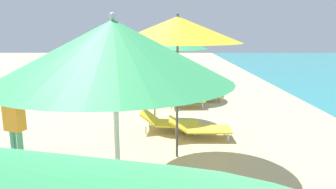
{
  "coord_description": "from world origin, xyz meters",
  "views": [
    {
      "loc": [
        -0.49,
        3.01,
        2.62
      ],
      "look_at": [
        -0.47,
        9.52,
        1.28
      ],
      "focal_mm": 33.43,
      "sensor_mm": 36.0,
      "label": 1
    }
  ],
  "objects_px": {
    "umbrella_third": "(113,51)",
    "person_walking_mid": "(14,122)",
    "lounger_fifth_shoreside": "(184,99)",
    "lounger_fifth_inland": "(168,122)",
    "umbrella_farthest": "(174,42)",
    "umbrella_fourth": "(177,30)",
    "umbrella_fifth": "(153,34)",
    "lounger_farthest_inland": "(200,95)",
    "lounger_farthest_shoreside": "(186,84)",
    "beach_ball": "(222,82)",
    "lounger_fourth_shoreside": "(198,128)"
  },
  "relations": [
    {
      "from": "lounger_fifth_shoreside",
      "to": "beach_ball",
      "type": "xyz_separation_m",
      "value": [
        2.08,
        4.6,
        -0.18
      ]
    },
    {
      "from": "umbrella_fourth",
      "to": "lounger_fifth_shoreside",
      "type": "bearing_deg",
      "value": 84.51
    },
    {
      "from": "umbrella_fifth",
      "to": "beach_ball",
      "type": "height_order",
      "value": "umbrella_fifth"
    },
    {
      "from": "lounger_fourth_shoreside",
      "to": "lounger_farthest_inland",
      "type": "height_order",
      "value": "lounger_fourth_shoreside"
    },
    {
      "from": "umbrella_fifth",
      "to": "lounger_farthest_inland",
      "type": "distance_m",
      "value": 3.57
    },
    {
      "from": "umbrella_third",
      "to": "umbrella_fifth",
      "type": "relative_size",
      "value": 1.0
    },
    {
      "from": "umbrella_third",
      "to": "umbrella_farthest",
      "type": "bearing_deg",
      "value": 85.41
    },
    {
      "from": "umbrella_fourth",
      "to": "person_walking_mid",
      "type": "bearing_deg",
      "value": -170.19
    },
    {
      "from": "umbrella_farthest",
      "to": "lounger_farthest_inland",
      "type": "xyz_separation_m",
      "value": [
        0.94,
        -0.92,
        -1.93
      ]
    },
    {
      "from": "lounger_fifth_shoreside",
      "to": "person_walking_mid",
      "type": "distance_m",
      "value": 5.97
    },
    {
      "from": "lounger_farthest_inland",
      "to": "beach_ball",
      "type": "height_order",
      "value": "lounger_farthest_inland"
    },
    {
      "from": "person_walking_mid",
      "to": "lounger_fourth_shoreside",
      "type": "bearing_deg",
      "value": 135.16
    },
    {
      "from": "lounger_fifth_shoreside",
      "to": "umbrella_farthest",
      "type": "bearing_deg",
      "value": 97.37
    },
    {
      "from": "lounger_farthest_shoreside",
      "to": "beach_ball",
      "type": "relative_size",
      "value": 5.25
    },
    {
      "from": "umbrella_third",
      "to": "beach_ball",
      "type": "xyz_separation_m",
      "value": [
        3.16,
        12.26,
        -2.31
      ]
    },
    {
      "from": "umbrella_third",
      "to": "lounger_fifth_shoreside",
      "type": "height_order",
      "value": "umbrella_third"
    },
    {
      "from": "lounger_fourth_shoreside",
      "to": "lounger_farthest_shoreside",
      "type": "xyz_separation_m",
      "value": [
        0.07,
        6.24,
        0.04
      ]
    },
    {
      "from": "lounger_fifth_inland",
      "to": "beach_ball",
      "type": "xyz_separation_m",
      "value": [
        2.65,
        7.15,
        -0.13
      ]
    },
    {
      "from": "beach_ball",
      "to": "umbrella_fifth",
      "type": "bearing_deg",
      "value": -117.65
    },
    {
      "from": "umbrella_third",
      "to": "lounger_farthest_inland",
      "type": "bearing_deg",
      "value": 78.77
    },
    {
      "from": "lounger_fourth_shoreside",
      "to": "person_walking_mid",
      "type": "xyz_separation_m",
      "value": [
        -3.67,
        -1.68,
        0.65
      ]
    },
    {
      "from": "umbrella_farthest",
      "to": "beach_ball",
      "type": "relative_size",
      "value": 10.36
    },
    {
      "from": "umbrella_farthest",
      "to": "lounger_fifth_inland",
      "type": "bearing_deg",
      "value": -93.26
    },
    {
      "from": "lounger_fourth_shoreside",
      "to": "lounger_fifth_shoreside",
      "type": "distance_m",
      "value": 3.12
    },
    {
      "from": "umbrella_fourth",
      "to": "lounger_farthest_shoreside",
      "type": "height_order",
      "value": "umbrella_fourth"
    },
    {
      "from": "lounger_fifth_inland",
      "to": "beach_ball",
      "type": "relative_size",
      "value": 6.48
    },
    {
      "from": "lounger_fifth_shoreside",
      "to": "lounger_fifth_inland",
      "type": "xyz_separation_m",
      "value": [
        -0.57,
        -2.55,
        -0.04
      ]
    },
    {
      "from": "umbrella_third",
      "to": "lounger_farthest_inland",
      "type": "xyz_separation_m",
      "value": [
        1.71,
        8.61,
        -2.18
      ]
    },
    {
      "from": "beach_ball",
      "to": "lounger_fifth_inland",
      "type": "bearing_deg",
      "value": -110.32
    },
    {
      "from": "lounger_farthest_shoreside",
      "to": "person_walking_mid",
      "type": "relative_size",
      "value": 0.84
    },
    {
      "from": "umbrella_fifth",
      "to": "lounger_fifth_inland",
      "type": "height_order",
      "value": "umbrella_fifth"
    },
    {
      "from": "umbrella_fourth",
      "to": "beach_ball",
      "type": "xyz_separation_m",
      "value": [
        2.48,
        8.86,
        -2.51
      ]
    },
    {
      "from": "umbrella_third",
      "to": "umbrella_farthest",
      "type": "xyz_separation_m",
      "value": [
        0.76,
        9.53,
        -0.25
      ]
    },
    {
      "from": "lounger_farthest_inland",
      "to": "person_walking_mid",
      "type": "relative_size",
      "value": 1.08
    },
    {
      "from": "umbrella_third",
      "to": "person_walking_mid",
      "type": "xyz_separation_m",
      "value": [
        -2.42,
        2.87,
        -1.52
      ]
    },
    {
      "from": "umbrella_farthest",
      "to": "beach_ball",
      "type": "height_order",
      "value": "umbrella_farthest"
    },
    {
      "from": "umbrella_fourth",
      "to": "lounger_fifth_inland",
      "type": "bearing_deg",
      "value": 95.37
    },
    {
      "from": "lounger_fifth_inland",
      "to": "umbrella_fifth",
      "type": "bearing_deg",
      "value": 114.36
    },
    {
      "from": "lounger_fourth_shoreside",
      "to": "person_walking_mid",
      "type": "height_order",
      "value": "person_walking_mid"
    },
    {
      "from": "lounger_fourth_shoreside",
      "to": "lounger_farthest_shoreside",
      "type": "height_order",
      "value": "lounger_farthest_shoreside"
    },
    {
      "from": "umbrella_third",
      "to": "person_walking_mid",
      "type": "distance_m",
      "value": 4.05
    },
    {
      "from": "lounger_fourth_shoreside",
      "to": "lounger_farthest_shoreside",
      "type": "bearing_deg",
      "value": 89.51
    },
    {
      "from": "beach_ball",
      "to": "lounger_fourth_shoreside",
      "type": "bearing_deg",
      "value": -103.89
    },
    {
      "from": "umbrella_farthest",
      "to": "person_walking_mid",
      "type": "height_order",
      "value": "umbrella_farthest"
    },
    {
      "from": "umbrella_farthest",
      "to": "umbrella_fourth",
      "type": "bearing_deg",
      "value": -90.85
    },
    {
      "from": "lounger_fourth_shoreside",
      "to": "lounger_fifth_inland",
      "type": "xyz_separation_m",
      "value": [
        -0.74,
        0.57,
        -0.01
      ]
    },
    {
      "from": "lounger_fifth_shoreside",
      "to": "lounger_farthest_inland",
      "type": "xyz_separation_m",
      "value": [
        0.63,
        0.95,
        -0.05
      ]
    },
    {
      "from": "umbrella_fifth",
      "to": "person_walking_mid",
      "type": "distance_m",
      "value": 4.61
    },
    {
      "from": "umbrella_farthest",
      "to": "umbrella_third",
      "type": "bearing_deg",
      "value": -94.59
    },
    {
      "from": "beach_ball",
      "to": "umbrella_farthest",
      "type": "bearing_deg",
      "value": -131.24
    }
  ]
}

